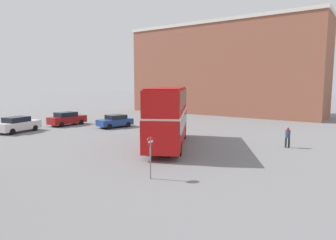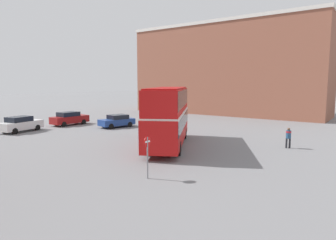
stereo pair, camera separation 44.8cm
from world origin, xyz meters
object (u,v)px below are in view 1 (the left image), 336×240
object	(u,v)px
parked_car_side_street	(67,119)
no_entry_sign	(150,151)
parked_car_kerb_far	(115,121)
parked_car_kerb_near	(18,124)
pedestrian_foreground	(288,135)
double_decker_bus	(168,113)

from	to	relation	value
parked_car_side_street	no_entry_sign	bearing A→B (deg)	-114.97
parked_car_kerb_far	no_entry_sign	xyz separation A→B (m)	(-12.41, -15.00, 0.79)
no_entry_sign	parked_car_kerb_near	bearing A→B (deg)	78.90
pedestrian_foreground	parked_car_kerb_far	distance (m)	19.13
parked_car_kerb_far	no_entry_sign	size ratio (longest dim) A/B	1.87
parked_car_side_street	no_entry_sign	world-z (taller)	no_entry_sign
double_decker_bus	parked_car_side_street	xyz separation A→B (m)	(2.81, 16.97, -1.92)
parked_car_side_street	no_entry_sign	xyz separation A→B (m)	(-10.29, -21.04, 0.71)
pedestrian_foreground	parked_car_kerb_near	world-z (taller)	pedestrian_foreground
parked_car_kerb_far	double_decker_bus	bearing A→B (deg)	79.41
double_decker_bus	parked_car_side_street	size ratio (longest dim) A/B	2.29
double_decker_bus	parked_car_side_street	bearing A→B (deg)	51.51
double_decker_bus	no_entry_sign	world-z (taller)	double_decker_bus
double_decker_bus	parked_car_side_street	distance (m)	17.31
parked_car_kerb_far	no_entry_sign	distance (m)	19.48
pedestrian_foreground	parked_car_side_street	bearing A→B (deg)	-112.08
parked_car_kerb_near	parked_car_kerb_far	world-z (taller)	parked_car_kerb_near
pedestrian_foreground	parked_car_kerb_near	size ratio (longest dim) A/B	0.35
parked_car_kerb_far	parked_car_kerb_near	bearing A→B (deg)	-21.49
parked_car_kerb_far	pedestrian_foreground	bearing A→B (deg)	103.63
pedestrian_foreground	no_entry_sign	world-z (taller)	no_entry_sign
no_entry_sign	parked_car_kerb_far	bearing A→B (deg)	50.39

